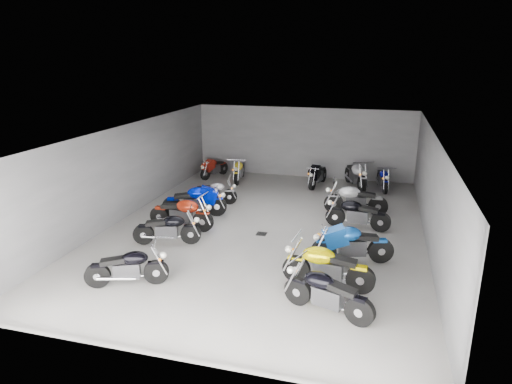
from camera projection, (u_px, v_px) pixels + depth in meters
ground at (265, 228)px, 15.01m from camera, size 14.00×14.00×0.00m
wall_back at (303, 143)px, 21.00m from camera, size 10.00×0.10×3.20m
wall_left at (126, 171)px, 15.82m from camera, size 0.10×14.00×3.20m
wall_right at (432, 194)px, 13.27m from camera, size 0.10×14.00×3.20m
ceiling at (266, 131)px, 14.08m from camera, size 10.00×14.00×0.04m
drain_grate at (262, 234)px, 14.54m from camera, size 0.32×0.32×0.01m
motorcycle_left_a at (128, 267)px, 11.18m from camera, size 1.92×0.93×0.90m
motorcycle_left_c at (168, 229)px, 13.65m from camera, size 2.00×0.72×0.90m
motorcycle_left_d at (182, 213)px, 14.83m from camera, size 2.25×0.46×0.99m
motorcycle_left_e at (195, 201)px, 16.01m from camera, size 2.22×0.85×1.01m
motorcycle_left_f at (213, 192)px, 17.34m from camera, size 1.89×0.60×0.84m
motorcycle_right_a at (327, 293)px, 9.92m from camera, size 2.07×0.85×0.94m
motorcycle_right_b at (327, 266)px, 11.08m from camera, size 2.29×0.50×1.01m
motorcycle_right_c at (352, 244)px, 12.40m from camera, size 2.21×0.80×1.00m
motorcycle_right_e at (357, 214)px, 14.87m from camera, size 2.12×0.47×0.93m
motorcycle_right_f at (355, 200)px, 16.23m from camera, size 2.25×0.47×0.99m
motorcycle_back_a at (214, 168)px, 21.16m from camera, size 0.72×1.82×0.83m
motorcycle_back_b at (239, 170)px, 20.48m from camera, size 0.51×2.10×0.92m
motorcycle_back_d at (318, 175)px, 19.72m from camera, size 0.55×2.08×0.92m
motorcycle_back_e at (356, 175)px, 19.48m from camera, size 1.06×2.24×1.04m
motorcycle_back_f at (383, 178)px, 19.21m from camera, size 0.53×2.00×0.88m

